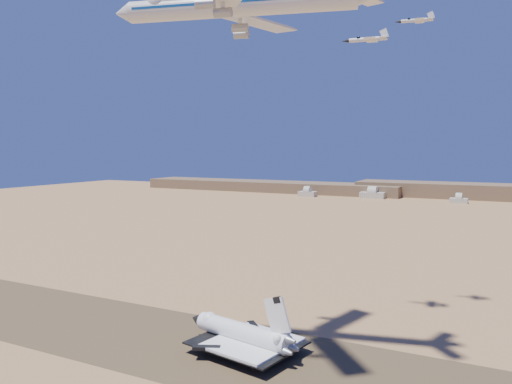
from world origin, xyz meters
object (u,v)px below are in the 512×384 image
at_px(crew_b, 248,363).
at_px(crew_c, 253,367).
at_px(carrier_747, 231,6).
at_px(crew_a, 247,363).
at_px(chase_jet_d, 416,20).
at_px(shuttle, 241,334).
at_px(chase_jet_c, 367,39).

distance_m(crew_b, crew_c, 3.16).
distance_m(carrier_747, crew_a, 101.23).
height_order(crew_a, chase_jet_d, chase_jet_d).
xyz_separation_m(crew_c, chase_jet_d, (30.33, 69.58, 107.20)).
bearing_deg(crew_c, crew_a, -3.89).
bearing_deg(carrier_747, shuttle, 77.65).
xyz_separation_m(crew_a, crew_b, (0.14, 0.35, -0.05)).
distance_m(crew_a, crew_b, 0.38).
distance_m(carrier_747, chase_jet_c, 56.70).
bearing_deg(crew_a, shuttle, 52.79).
bearing_deg(crew_b, crew_a, 157.06).
height_order(crew_a, crew_c, crew_a).
bearing_deg(chase_jet_d, crew_a, -123.74).
bearing_deg(carrier_747, crew_a, -33.98).
height_order(crew_a, chase_jet_c, chase_jet_c).
bearing_deg(crew_c, chase_jet_d, -84.44).
bearing_deg(chase_jet_d, shuttle, -131.36).
xyz_separation_m(shuttle, chase_jet_d, (39.36, 59.52, 102.78)).
bearing_deg(crew_b, chase_jet_d, -27.03).
xyz_separation_m(crew_b, chase_jet_d, (32.76, 67.56, 107.25)).
distance_m(carrier_747, chase_jet_d, 76.64).
bearing_deg(chase_jet_c, carrier_747, -122.61).
bearing_deg(crew_a, carrier_747, 84.66).
bearing_deg(chase_jet_c, chase_jet_d, 40.89).
relative_size(crew_c, chase_jet_c, 0.11).
height_order(crew_c, chase_jet_c, chase_jet_c).
relative_size(carrier_747, chase_jet_c, 4.79).
bearing_deg(chase_jet_d, chase_jet_c, -140.96).
distance_m(crew_a, crew_c, 3.06).
relative_size(crew_b, chase_jet_d, 0.13).
height_order(shuttle, crew_c, shuttle).
height_order(carrier_747, crew_c, carrier_747).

